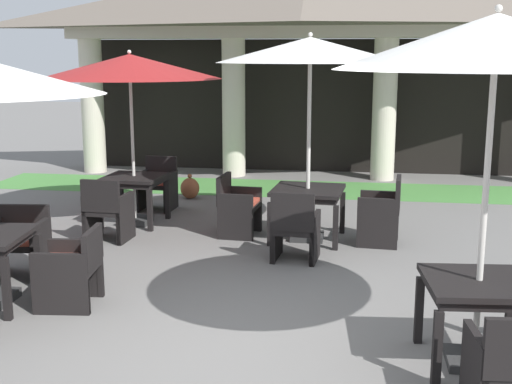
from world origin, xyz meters
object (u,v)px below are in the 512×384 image
patio_chair_mid_left_north (18,242)px  patio_chair_far_back_south (295,230)px  patio_umbrella_near_foreground (130,68)px  patio_chair_mid_right_south (511,370)px  patio_chair_far_back_west (237,207)px  patio_table_far_back (308,195)px  patio_umbrella_far_back (310,52)px  patio_table_near_foreground (134,183)px  patio_chair_far_back_east (381,213)px  patio_chair_mid_left_east (71,269)px  patio_umbrella_mid_right (496,44)px  patio_chair_near_foreground_south (107,212)px  terracotta_urn (190,188)px  patio_table_mid_right (479,292)px  patio_chair_near_foreground_north (157,185)px

patio_chair_mid_left_north → patio_chair_far_back_south: (3.17, 1.04, 0.01)m
patio_umbrella_near_foreground → patio_chair_mid_right_south: (4.45, -5.10, -1.97)m
patio_chair_far_back_south → patio_chair_far_back_west: size_ratio=1.05×
patio_table_far_back → patio_umbrella_far_back: bearing=82.9°
patio_table_near_foreground → patio_chair_far_back_east: patio_chair_far_back_east is taller
patio_chair_mid_left_east → patio_chair_mid_right_south: 4.33m
patio_chair_far_back_south → patio_chair_far_back_east: size_ratio=0.97×
patio_umbrella_near_foreground → patio_umbrella_far_back: 2.75m
patio_umbrella_mid_right → patio_chair_mid_right_south: (0.08, -0.92, -2.24)m
patio_chair_near_foreground_south → patio_umbrella_mid_right: size_ratio=0.31×
terracotta_urn → patio_chair_far_back_east: bearing=-37.0°
patio_chair_mid_left_east → patio_table_mid_right: bearing=-107.1°
patio_chair_near_foreground_north → terracotta_urn: patio_chair_near_foreground_north is taller
patio_chair_near_foreground_north → patio_umbrella_mid_right: size_ratio=0.30×
patio_umbrella_near_foreground → patio_chair_mid_left_north: size_ratio=3.41×
patio_chair_far_back_west → patio_table_far_back: bearing=90.0°
patio_table_far_back → patio_chair_far_back_west: size_ratio=1.18×
patio_chair_near_foreground_north → patio_table_mid_right: (4.31, -5.18, 0.23)m
patio_chair_mid_left_east → patio_table_mid_right: 3.98m
patio_chair_mid_left_east → terracotta_urn: (-0.08, 5.32, -0.21)m
patio_umbrella_near_foreground → patio_chair_near_foreground_north: bearing=86.7°
patio_table_mid_right → patio_chair_mid_right_south: bearing=-85.0°
patio_chair_mid_left_east → patio_chair_far_back_south: (2.14, 1.88, 0.01)m
patio_chair_mid_left_east → patio_chair_far_back_south: 2.85m
patio_umbrella_mid_right → patio_chair_far_back_west: bearing=125.6°
patio_table_far_back → patio_chair_far_back_south: patio_chair_far_back_south is taller
patio_chair_far_back_west → patio_chair_mid_right_south: bearing=35.2°
patio_table_far_back → patio_chair_far_back_south: size_ratio=1.13×
patio_table_far_back → patio_umbrella_mid_right: bearing=-65.5°
patio_table_near_foreground → patio_umbrella_far_back: bearing=-10.7°
patio_chair_near_foreground_south → patio_chair_near_foreground_north: 1.99m
patio_table_far_back → terracotta_urn: size_ratio=2.27×
patio_umbrella_far_back → patio_table_mid_right: bearing=-65.5°
patio_table_near_foreground → patio_umbrella_near_foreground: 1.73m
patio_chair_far_back_south → terracotta_urn: (-2.22, 3.44, -0.21)m
patio_umbrella_mid_right → patio_table_mid_right: bearing=176.4°
patio_table_far_back → patio_chair_far_back_east: (1.02, -0.08, -0.20)m
patio_umbrella_near_foreground → patio_umbrella_mid_right: bearing=-43.8°
patio_chair_mid_left_east → patio_chair_near_foreground_north: bearing=-0.4°
patio_chair_mid_left_north → patio_umbrella_far_back: 4.43m
patio_chair_mid_right_south → patio_chair_far_back_south: (-1.84, 3.58, 0.00)m
patio_umbrella_mid_right → patio_chair_near_foreground_north: bearing=129.8°
terracotta_urn → patio_table_far_back: bearing=-46.4°
patio_umbrella_far_back → patio_chair_far_back_east: 2.39m
patio_umbrella_near_foreground → patio_chair_far_back_south: bearing=-30.3°
patio_umbrella_far_back → patio_table_far_back: bearing=-97.1°
patio_chair_mid_left_north → patio_table_far_back: (3.25, 2.06, 0.24)m
patio_umbrella_near_foreground → patio_umbrella_mid_right: size_ratio=0.93×
patio_umbrella_near_foreground → patio_chair_far_back_east: bearing=-9.0°
patio_chair_mid_left_east → patio_chair_far_back_west: (1.21, 2.98, 0.02)m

